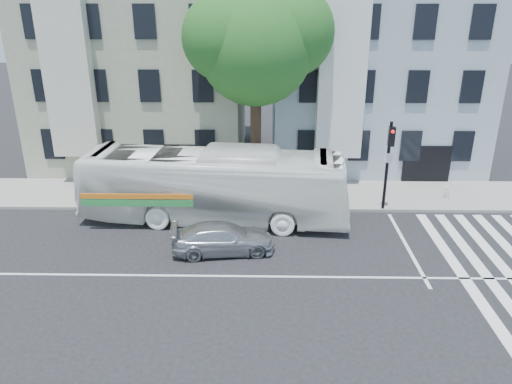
{
  "coord_description": "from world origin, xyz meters",
  "views": [
    {
      "loc": [
        0.46,
        -16.27,
        10.01
      ],
      "look_at": [
        0.12,
        2.59,
        2.4
      ],
      "focal_mm": 35.0,
      "sensor_mm": 36.0,
      "label": 1
    }
  ],
  "objects_px": {
    "bus": "(214,186)",
    "traffic_signal": "(389,155)",
    "fire_hydrant": "(447,192)",
    "sedan": "(223,238)"
  },
  "relations": [
    {
      "from": "bus",
      "to": "traffic_signal",
      "type": "relative_size",
      "value": 2.75
    },
    {
      "from": "bus",
      "to": "sedan",
      "type": "distance_m",
      "value": 3.36
    },
    {
      "from": "bus",
      "to": "fire_hydrant",
      "type": "distance_m",
      "value": 11.98
    },
    {
      "from": "sedan",
      "to": "traffic_signal",
      "type": "distance_m",
      "value": 8.84
    },
    {
      "from": "bus",
      "to": "sedan",
      "type": "xyz_separation_m",
      "value": [
        0.63,
        -3.1,
        -1.11
      ]
    },
    {
      "from": "sedan",
      "to": "fire_hydrant",
      "type": "relative_size",
      "value": 6.37
    },
    {
      "from": "sedan",
      "to": "fire_hydrant",
      "type": "bearing_deg",
      "value": -70.58
    },
    {
      "from": "traffic_signal",
      "to": "fire_hydrant",
      "type": "height_order",
      "value": "traffic_signal"
    },
    {
      "from": "bus",
      "to": "sedan",
      "type": "bearing_deg",
      "value": -163.2
    },
    {
      "from": "fire_hydrant",
      "to": "traffic_signal",
      "type": "bearing_deg",
      "value": -157.68
    }
  ]
}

